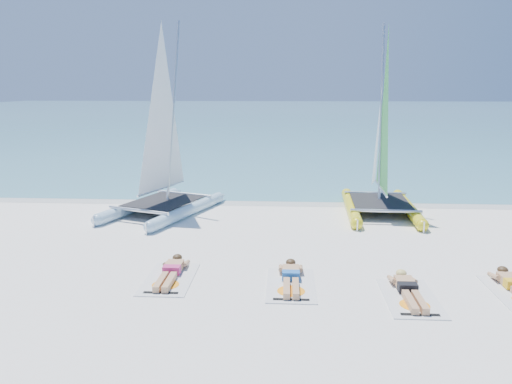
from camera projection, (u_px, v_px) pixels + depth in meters
The scene contains 11 objects.
ground at pixel (283, 253), 12.28m from camera, with size 140.00×140.00×0.00m, color white.
sea at pixel (286, 113), 73.77m from camera, with size 140.00×115.00×0.01m, color #71AFBC.
wet_sand_strip at pixel (284, 202), 17.65m from camera, with size 140.00×1.40×0.01m, color silver.
catamaran_blue at pixel (163, 155), 15.78m from camera, with size 3.65×5.07×6.28m.
catamaran_yellow at pixel (381, 151), 16.16m from camera, with size 2.37×4.93×6.22m.
towel_a at pixel (169, 279), 10.58m from camera, with size 1.00×1.85×0.02m, color silver.
sunbather_a at pixel (171, 271), 10.75m from camera, with size 0.37×1.73×0.26m.
towel_b at pixel (291, 285), 10.27m from camera, with size 1.00×1.85×0.02m, color silver.
sunbather_b at pixel (291, 276), 10.44m from camera, with size 0.37×1.73×0.26m.
towel_c at pixel (410, 298), 9.64m from camera, with size 1.00×1.85×0.02m, color silver.
sunbather_c at pixel (408, 289), 9.80m from camera, with size 0.37×1.73×0.26m.
Camera 1 is at (0.03, -11.71, 4.03)m, focal length 35.00 mm.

